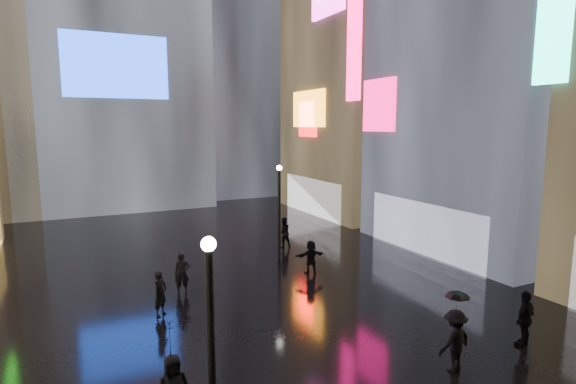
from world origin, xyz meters
TOP-DOWN VIEW (x-y plane):
  - ground at (0.00, 20.00)m, footprint 140.00×140.00m
  - building_right_far at (15.98, 30.00)m, footprint 10.28×12.00m
  - tower_flank_right at (9.00, 46.00)m, footprint 12.00×12.00m
  - lamp_near at (-4.57, 6.19)m, footprint 0.30×0.30m
  - lamp_far at (3.34, 19.88)m, footprint 0.30×0.30m
  - pedestrian_2 at (3.14, 7.06)m, footprint 1.30×0.83m
  - pedestrian_3 at (6.46, 7.17)m, footprint 1.19×0.70m
  - pedestrian_5 at (3.66, 16.86)m, footprint 1.58×0.61m
  - pedestrian_6 at (-4.03, 15.01)m, footprint 0.76×0.74m
  - pedestrian_7 at (4.51, 21.79)m, footprint 0.94×0.75m
  - umbrella_1 at (3.14, 7.06)m, footprint 0.99×0.99m
  - umbrella_2 at (-4.94, 8.41)m, footprint 1.17×1.15m
  - pedestrian_8 at (-2.75, 16.96)m, footprint 0.73×0.54m

SIDE VIEW (x-z plane):
  - ground at x=0.00m, z-range 0.00..0.00m
  - pedestrian_5 at x=3.66m, z-range 0.00..1.67m
  - pedestrian_6 at x=-4.03m, z-range 0.00..1.77m
  - pedestrian_8 at x=-2.75m, z-range 0.00..1.81m
  - pedestrian_7 at x=4.51m, z-range 0.00..1.85m
  - pedestrian_2 at x=3.14m, z-range 0.00..1.90m
  - pedestrian_3 at x=6.46m, z-range 0.00..1.91m
  - umbrella_2 at x=-4.94m, z-range 1.74..2.66m
  - umbrella_1 at x=3.14m, z-range 1.90..2.52m
  - lamp_near at x=-4.57m, z-range 0.34..5.54m
  - lamp_far at x=3.34m, z-range 0.34..5.54m
  - building_right_far at x=15.98m, z-range -0.02..27.98m
  - tower_flank_right at x=9.00m, z-range 0.00..34.00m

